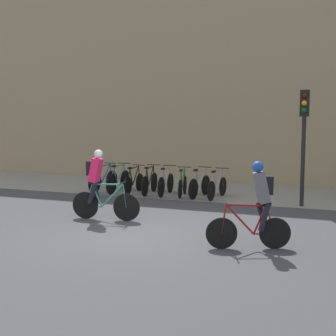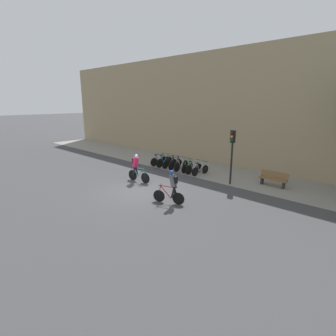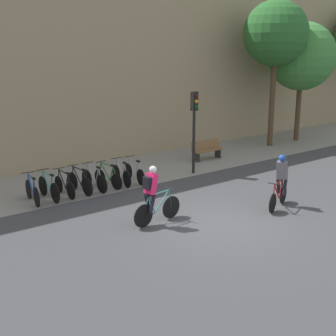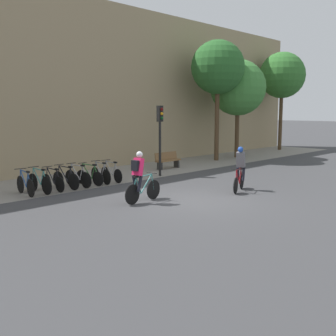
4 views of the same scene
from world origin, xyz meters
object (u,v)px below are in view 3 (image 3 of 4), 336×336
at_px(parked_bike_2, 65,186).
at_px(parked_bike_3, 80,182).
at_px(bench, 207,150).
at_px(parked_bike_7, 134,172).
at_px(parked_bike_0, 32,191).
at_px(cyclist_grey, 281,179).
at_px(traffic_light_pole, 194,117).
at_px(parked_bike_1, 49,188).
at_px(parked_bike_5, 108,177).
at_px(parked_bike_6, 121,174).
at_px(parked_bike_4, 94,180).
at_px(cyclist_pink, 153,194).

height_order(parked_bike_2, parked_bike_3, parked_bike_3).
bearing_deg(bench, parked_bike_7, -167.51).
bearing_deg(parked_bike_7, parked_bike_0, 179.98).
xyz_separation_m(cyclist_grey, traffic_light_pole, (0.46, 4.89, 1.40)).
height_order(parked_bike_1, traffic_light_pole, traffic_light_pole).
height_order(parked_bike_2, parked_bike_5, parked_bike_2).
xyz_separation_m(parked_bike_0, bench, (8.88, 1.05, 0.07)).
distance_m(parked_bike_0, traffic_light_pole, 7.07).
xyz_separation_m(parked_bike_1, parked_bike_5, (2.36, -0.00, -0.03)).
xyz_separation_m(parked_bike_0, parked_bike_5, (2.95, -0.00, -0.02)).
relative_size(parked_bike_0, parked_bike_6, 1.03).
xyz_separation_m(parked_bike_3, bench, (7.11, 1.05, 0.07)).
relative_size(cyclist_grey, parked_bike_2, 1.10).
height_order(parked_bike_0, parked_bike_6, parked_bike_0).
relative_size(parked_bike_5, parked_bike_7, 0.93).
height_order(parked_bike_4, parked_bike_7, parked_bike_4).
height_order(cyclist_grey, parked_bike_1, cyclist_grey).
relative_size(cyclist_grey, parked_bike_1, 1.00).
bearing_deg(cyclist_pink, parked_bike_0, 117.00).
distance_m(parked_bike_1, parked_bike_6, 2.94).
xyz_separation_m(parked_bike_0, parked_bike_2, (1.18, -0.00, -0.02)).
relative_size(parked_bike_3, parked_bike_7, 1.00).
bearing_deg(parked_bike_6, parked_bike_3, -180.00).
relative_size(cyclist_pink, cyclist_grey, 1.03).
xyz_separation_m(parked_bike_4, parked_bike_5, (0.59, -0.00, -0.02)).
distance_m(parked_bike_2, parked_bike_6, 2.35).
relative_size(parked_bike_4, parked_bike_5, 1.09).
bearing_deg(cyclist_pink, bench, 37.01).
bearing_deg(cyclist_grey, parked_bike_5, 122.36).
relative_size(parked_bike_2, parked_bike_4, 0.94).
bearing_deg(parked_bike_4, cyclist_grey, -53.34).
bearing_deg(parked_bike_7, parked_bike_4, 179.96).
relative_size(parked_bike_1, traffic_light_pole, 0.52).
bearing_deg(parked_bike_5, bench, 10.06).
height_order(cyclist_grey, parked_bike_4, cyclist_grey).
relative_size(parked_bike_2, parked_bike_7, 0.96).
distance_m(parked_bike_0, parked_bike_3, 1.77).
bearing_deg(traffic_light_pole, parked_bike_7, 170.60).
bearing_deg(parked_bike_4, parked_bike_1, 179.99).
bearing_deg(parked_bike_6, parked_bike_7, -0.15).
bearing_deg(parked_bike_6, traffic_light_pole, -7.75).
height_order(parked_bike_6, traffic_light_pole, traffic_light_pole).
xyz_separation_m(cyclist_grey, parked_bike_5, (-3.38, 5.33, -0.57)).
bearing_deg(parked_bike_0, parked_bike_2, -0.02).
bearing_deg(parked_bike_6, cyclist_pink, -109.66).
xyz_separation_m(parked_bike_1, bench, (8.29, 1.05, 0.06)).
xyz_separation_m(parked_bike_4, parked_bike_6, (1.18, 0.00, -0.00)).
bearing_deg(parked_bike_7, cyclist_grey, -67.55).
distance_m(parked_bike_4, bench, 6.60).
relative_size(parked_bike_1, parked_bike_5, 1.12).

